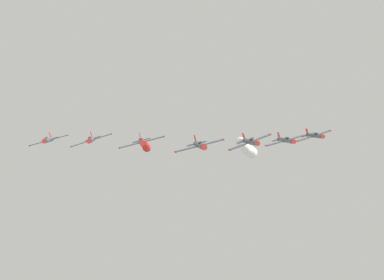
{
  "coord_description": "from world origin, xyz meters",
  "views": [
    {
      "loc": [
        12.94,
        98.65,
        96.9
      ],
      "look_at": [
        0.0,
        0.0,
        91.47
      ],
      "focal_mm": 42.44,
      "sensor_mm": 36.0,
      "label": 1
    }
  ],
  "objects_px": {
    "airplane_right_inner": "(142,142)",
    "airplane_right_outer": "(91,140)",
    "airplane_lead": "(200,145)",
    "airplane_left_outer": "(286,140)",
    "airplane_trailing": "(314,135)",
    "airplane_high_slot": "(48,140)",
    "airplane_left_inner": "(250,142)"
  },
  "relations": [
    {
      "from": "airplane_left_inner",
      "to": "airplane_left_outer",
      "type": "distance_m",
      "value": 14.75
    },
    {
      "from": "airplane_left_outer",
      "to": "airplane_high_slot",
      "type": "height_order",
      "value": "airplane_left_outer"
    },
    {
      "from": "airplane_lead",
      "to": "airplane_high_slot",
      "type": "xyz_separation_m",
      "value": [
        32.35,
        -29.85,
        -0.42
      ]
    },
    {
      "from": "airplane_left_outer",
      "to": "airplane_right_outer",
      "type": "bearing_deg",
      "value": -1.28
    },
    {
      "from": "airplane_right_inner",
      "to": "airplane_high_slot",
      "type": "relative_size",
      "value": 1.0
    },
    {
      "from": "airplane_left_inner",
      "to": "airplane_high_slot",
      "type": "relative_size",
      "value": 1.0
    },
    {
      "from": "airplane_left_inner",
      "to": "airplane_left_outer",
      "type": "xyz_separation_m",
      "value": [
        -11.01,
        -9.8,
        -0.29
      ]
    },
    {
      "from": "airplane_lead",
      "to": "airplane_left_outer",
      "type": "height_order",
      "value": "airplane_lead"
    },
    {
      "from": "airplane_left_inner",
      "to": "airplane_right_inner",
      "type": "relative_size",
      "value": 1.0
    },
    {
      "from": "airplane_right_inner",
      "to": "airplane_left_outer",
      "type": "bearing_deg",
      "value": -163.67
    },
    {
      "from": "airplane_left_outer",
      "to": "airplane_lead",
      "type": "bearing_deg",
      "value": 39.5
    },
    {
      "from": "airplane_left_outer",
      "to": "airplane_right_inner",
      "type": "bearing_deg",
      "value": 16.33
    },
    {
      "from": "airplane_right_outer",
      "to": "airplane_trailing",
      "type": "height_order",
      "value": "airplane_trailing"
    },
    {
      "from": "airplane_lead",
      "to": "airplane_right_inner",
      "type": "height_order",
      "value": "airplane_right_inner"
    },
    {
      "from": "airplane_right_inner",
      "to": "airplane_high_slot",
      "type": "height_order",
      "value": "airplane_right_inner"
    },
    {
      "from": "airplane_right_outer",
      "to": "airplane_left_outer",
      "type": "bearing_deg",
      "value": 178.72
    },
    {
      "from": "airplane_left_outer",
      "to": "airplane_high_slot",
      "type": "bearing_deg",
      "value": -11.13
    },
    {
      "from": "airplane_left_inner",
      "to": "airplane_trailing",
      "type": "distance_m",
      "value": 30.43
    },
    {
      "from": "airplane_right_inner",
      "to": "airplane_high_slot",
      "type": "distance_m",
      "value": 30.14
    },
    {
      "from": "airplane_left_outer",
      "to": "airplane_trailing",
      "type": "bearing_deg",
      "value": -136.84
    },
    {
      "from": "airplane_left_outer",
      "to": "airplane_right_outer",
      "type": "relative_size",
      "value": 1.0
    },
    {
      "from": "airplane_right_inner",
      "to": "airplane_trailing",
      "type": "height_order",
      "value": "airplane_trailing"
    },
    {
      "from": "airplane_left_outer",
      "to": "airplane_high_slot",
      "type": "relative_size",
      "value": 1.0
    },
    {
      "from": "airplane_right_outer",
      "to": "airplane_right_inner",
      "type": "bearing_deg",
      "value": 135.32
    },
    {
      "from": "airplane_right_outer",
      "to": "airplane_left_inner",
      "type": "bearing_deg",
      "value": 162.06
    },
    {
      "from": "airplane_left_outer",
      "to": "airplane_trailing",
      "type": "relative_size",
      "value": 1.0
    },
    {
      "from": "airplane_right_inner",
      "to": "airplane_right_outer",
      "type": "height_order",
      "value": "airplane_right_inner"
    },
    {
      "from": "airplane_left_inner",
      "to": "airplane_right_outer",
      "type": "bearing_deg",
      "value": -17.94
    },
    {
      "from": "airplane_right_outer",
      "to": "airplane_high_slot",
      "type": "xyz_separation_m",
      "value": [
        11.0,
        -9.9,
        -0.51
      ]
    },
    {
      "from": "airplane_left_inner",
      "to": "airplane_lead",
      "type": "bearing_deg",
      "value": 37.37
    },
    {
      "from": "airplane_trailing",
      "to": "airplane_high_slot",
      "type": "distance_m",
      "value": 66.8
    },
    {
      "from": "airplane_right_outer",
      "to": "airplane_high_slot",
      "type": "relative_size",
      "value": 1.0
    }
  ]
}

